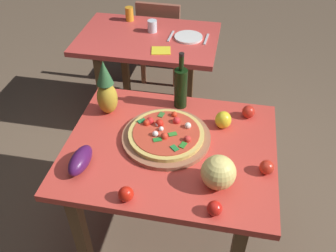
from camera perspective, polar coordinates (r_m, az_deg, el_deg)
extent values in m
plane|color=brown|center=(2.52, 0.29, -15.96)|extent=(10.00, 10.00, 0.00)
cube|color=brown|center=(2.09, -13.14, -17.19)|extent=(0.06, 0.06, 0.74)
cube|color=brown|center=(2.56, -6.81, -2.47)|extent=(0.06, 0.06, 0.74)
cube|color=brown|center=(2.48, 11.16, -4.81)|extent=(0.06, 0.06, 0.74)
cube|color=#C83C31|center=(1.94, 0.36, -3.47)|extent=(1.10, 0.90, 0.04)
cube|color=brown|center=(3.00, -10.10, 4.48)|extent=(0.06, 0.06, 0.74)
cube|color=brown|center=(2.86, 1.74, 3.17)|extent=(0.06, 0.06, 0.74)
cube|color=brown|center=(3.49, -6.80, 10.41)|extent=(0.06, 0.06, 0.74)
cube|color=brown|center=(3.37, 3.52, 9.46)|extent=(0.06, 0.06, 0.74)
cube|color=#CF423B|center=(2.97, -3.18, 13.46)|extent=(1.10, 0.72, 0.04)
cube|color=#985D41|center=(3.91, 2.16, 11.42)|extent=(0.04, 0.04, 0.41)
cube|color=#985D41|center=(3.98, -2.62, 11.91)|extent=(0.04, 0.04, 0.41)
cube|color=#985D41|center=(3.63, 1.18, 8.96)|extent=(0.04, 0.04, 0.41)
cube|color=#985D41|center=(3.70, -3.91, 9.51)|extent=(0.04, 0.04, 0.41)
cube|color=#985D41|center=(3.69, -0.83, 13.53)|extent=(0.41, 0.41, 0.04)
cube|color=#9B5A44|center=(3.44, -1.57, 15.47)|extent=(0.40, 0.05, 0.40)
cylinder|color=#985D41|center=(1.95, -0.28, -1.77)|extent=(0.47, 0.47, 0.02)
cylinder|color=#D4B55A|center=(1.94, -0.28, -1.26)|extent=(0.40, 0.40, 0.02)
cylinder|color=#BF3E29|center=(1.93, -0.28, -0.97)|extent=(0.36, 0.36, 0.00)
sphere|color=red|center=(1.87, 3.03, -2.10)|extent=(0.04, 0.04, 0.04)
sphere|color=red|center=(1.97, -3.40, 0.49)|extent=(0.03, 0.03, 0.03)
sphere|color=red|center=(1.98, -3.23, 0.60)|extent=(0.04, 0.04, 0.04)
sphere|color=red|center=(2.03, 0.98, 1.82)|extent=(0.03, 0.03, 0.03)
sphere|color=red|center=(1.89, -0.60, -1.60)|extent=(0.04, 0.04, 0.04)
sphere|color=red|center=(1.96, -1.34, 0.44)|extent=(0.04, 0.04, 0.04)
sphere|color=red|center=(1.98, 1.34, 0.85)|extent=(0.04, 0.04, 0.04)
sphere|color=red|center=(1.98, -2.85, 0.78)|extent=(0.04, 0.04, 0.04)
cube|color=#2A7D29|center=(1.85, 2.36, -2.98)|extent=(0.04, 0.05, 0.00)
cube|color=#30822C|center=(1.91, 0.73, -1.27)|extent=(0.05, 0.05, 0.00)
cube|color=#356F2F|center=(2.03, -1.05, 1.78)|extent=(0.04, 0.05, 0.00)
cube|color=#227935|center=(1.83, 1.03, -3.44)|extent=(0.05, 0.05, 0.00)
cube|color=#247339|center=(2.00, -4.14, 0.82)|extent=(0.05, 0.05, 0.00)
cube|color=#227B2B|center=(1.88, -1.66, -2.13)|extent=(0.05, 0.04, 0.00)
sphere|color=white|center=(1.90, -2.00, -1.23)|extent=(0.03, 0.03, 0.03)
sphere|color=silver|center=(1.93, -1.08, -0.44)|extent=(0.03, 0.03, 0.03)
sphere|color=white|center=(1.96, -1.59, 0.27)|extent=(0.03, 0.03, 0.03)
sphere|color=white|center=(1.95, 3.13, 0.06)|extent=(0.04, 0.04, 0.04)
cylinder|color=black|center=(2.12, 1.99, 5.88)|extent=(0.08, 0.08, 0.25)
cylinder|color=black|center=(2.03, 2.10, 9.79)|extent=(0.03, 0.03, 0.09)
cylinder|color=black|center=(2.00, 2.14, 11.10)|extent=(0.03, 0.03, 0.02)
ellipsoid|color=#B4952A|center=(2.11, -9.46, 4.32)|extent=(0.12, 0.12, 0.20)
cone|color=#2D5E32|center=(2.02, -9.98, 8.22)|extent=(0.09, 0.09, 0.14)
sphere|color=#E2CF71|center=(1.69, 7.88, -7.19)|extent=(0.16, 0.16, 0.16)
ellipsoid|color=yellow|center=(2.03, 8.61, 0.95)|extent=(0.09, 0.09, 0.10)
ellipsoid|color=#441448|center=(1.83, -13.52, -5.22)|extent=(0.10, 0.21, 0.09)
sphere|color=red|center=(2.13, 12.45, 2.19)|extent=(0.07, 0.07, 0.07)
sphere|color=red|center=(1.83, 15.16, -6.24)|extent=(0.07, 0.07, 0.07)
sphere|color=red|center=(1.62, 7.30, -12.64)|extent=(0.07, 0.07, 0.07)
sphere|color=red|center=(1.67, -6.59, -10.51)|extent=(0.07, 0.07, 0.07)
cylinder|color=orange|center=(3.21, -6.05, 17.02)|extent=(0.07, 0.07, 0.11)
cylinder|color=silver|center=(3.01, -2.47, 15.32)|extent=(0.08, 0.08, 0.09)
cylinder|color=white|center=(2.93, 3.22, 13.68)|extent=(0.22, 0.22, 0.02)
cube|color=silver|center=(2.95, 0.44, 13.87)|extent=(0.03, 0.18, 0.01)
cube|color=silver|center=(2.92, 6.01, 13.33)|extent=(0.03, 0.18, 0.01)
cube|color=yellow|center=(2.75, -1.10, 11.70)|extent=(0.16, 0.15, 0.01)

